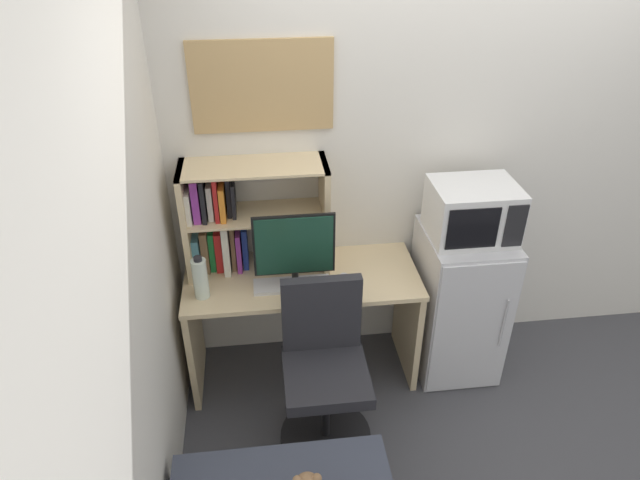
{
  "coord_description": "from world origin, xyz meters",
  "views": [
    {
      "loc": [
        -1.1,
        -2.88,
        2.6
      ],
      "look_at": [
        -0.79,
        -0.31,
        0.99
      ],
      "focal_mm": 31.7,
      "sensor_mm": 36.0,
      "label": 1
    }
  ],
  "objects_px": {
    "computer_mouse": "(344,278)",
    "mini_fridge": "(458,302)",
    "monitor": "(294,249)",
    "microwave": "(473,211)",
    "keyboard": "(292,285)",
    "wall_corkboard": "(262,87)",
    "desk_chair": "(324,376)",
    "water_bottle": "(200,278)",
    "hutch_bookshelf": "(234,218)"
  },
  "relations": [
    {
      "from": "water_bottle",
      "to": "microwave",
      "type": "bearing_deg",
      "value": 4.13
    },
    {
      "from": "hutch_bookshelf",
      "to": "wall_corkboard",
      "type": "distance_m",
      "value": 0.73
    },
    {
      "from": "hutch_bookshelf",
      "to": "keyboard",
      "type": "height_order",
      "value": "hutch_bookshelf"
    },
    {
      "from": "microwave",
      "to": "wall_corkboard",
      "type": "bearing_deg",
      "value": 165.65
    },
    {
      "from": "computer_mouse",
      "to": "mini_fridge",
      "type": "bearing_deg",
      "value": 4.79
    },
    {
      "from": "desk_chair",
      "to": "wall_corkboard",
      "type": "xyz_separation_m",
      "value": [
        -0.23,
        0.74,
        1.32
      ]
    },
    {
      "from": "computer_mouse",
      "to": "water_bottle",
      "type": "xyz_separation_m",
      "value": [
        -0.78,
        -0.05,
        0.1
      ]
    },
    {
      "from": "keyboard",
      "to": "computer_mouse",
      "type": "height_order",
      "value": "computer_mouse"
    },
    {
      "from": "microwave",
      "to": "desk_chair",
      "type": "xyz_separation_m",
      "value": [
        -0.87,
        -0.46,
        -0.68
      ]
    },
    {
      "from": "water_bottle",
      "to": "mini_fridge",
      "type": "distance_m",
      "value": 1.54
    },
    {
      "from": "computer_mouse",
      "to": "water_bottle",
      "type": "distance_m",
      "value": 0.79
    },
    {
      "from": "monitor",
      "to": "keyboard",
      "type": "relative_size",
      "value": 1.11
    },
    {
      "from": "water_bottle",
      "to": "wall_corkboard",
      "type": "relative_size",
      "value": 0.34
    },
    {
      "from": "mini_fridge",
      "to": "computer_mouse",
      "type": "bearing_deg",
      "value": -175.21
    },
    {
      "from": "keyboard",
      "to": "desk_chair",
      "type": "relative_size",
      "value": 0.45
    },
    {
      "from": "keyboard",
      "to": "desk_chair",
      "type": "bearing_deg",
      "value": -70.87
    },
    {
      "from": "water_bottle",
      "to": "desk_chair",
      "type": "relative_size",
      "value": 0.27
    },
    {
      "from": "monitor",
      "to": "mini_fridge",
      "type": "bearing_deg",
      "value": 6.73
    },
    {
      "from": "keyboard",
      "to": "water_bottle",
      "type": "height_order",
      "value": "water_bottle"
    },
    {
      "from": "keyboard",
      "to": "mini_fridge",
      "type": "height_order",
      "value": "mini_fridge"
    },
    {
      "from": "computer_mouse",
      "to": "desk_chair",
      "type": "relative_size",
      "value": 0.1
    },
    {
      "from": "microwave",
      "to": "wall_corkboard",
      "type": "distance_m",
      "value": 1.31
    },
    {
      "from": "keyboard",
      "to": "wall_corkboard",
      "type": "distance_m",
      "value": 1.07
    },
    {
      "from": "mini_fridge",
      "to": "water_bottle",
      "type": "bearing_deg",
      "value": -175.98
    },
    {
      "from": "hutch_bookshelf",
      "to": "computer_mouse",
      "type": "xyz_separation_m",
      "value": [
        0.59,
        -0.23,
        -0.3
      ]
    },
    {
      "from": "keyboard",
      "to": "computer_mouse",
      "type": "bearing_deg",
      "value": 2.99
    },
    {
      "from": "computer_mouse",
      "to": "desk_chair",
      "type": "height_order",
      "value": "desk_chair"
    },
    {
      "from": "mini_fridge",
      "to": "microwave",
      "type": "xyz_separation_m",
      "value": [
        0.0,
        0.0,
        0.63
      ]
    },
    {
      "from": "microwave",
      "to": "desk_chair",
      "type": "bearing_deg",
      "value": -152.2
    },
    {
      "from": "computer_mouse",
      "to": "mini_fridge",
      "type": "height_order",
      "value": "mini_fridge"
    },
    {
      "from": "computer_mouse",
      "to": "desk_chair",
      "type": "xyz_separation_m",
      "value": [
        -0.16,
        -0.4,
        -0.33
      ]
    },
    {
      "from": "mini_fridge",
      "to": "desk_chair",
      "type": "relative_size",
      "value": 1.0
    },
    {
      "from": "keyboard",
      "to": "mini_fridge",
      "type": "distance_m",
      "value": 1.05
    },
    {
      "from": "monitor",
      "to": "computer_mouse",
      "type": "distance_m",
      "value": 0.38
    },
    {
      "from": "keyboard",
      "to": "microwave",
      "type": "bearing_deg",
      "value": 4.44
    },
    {
      "from": "computer_mouse",
      "to": "microwave",
      "type": "relative_size",
      "value": 0.21
    },
    {
      "from": "hutch_bookshelf",
      "to": "desk_chair",
      "type": "relative_size",
      "value": 0.83
    },
    {
      "from": "hutch_bookshelf",
      "to": "mini_fridge",
      "type": "xyz_separation_m",
      "value": [
        1.31,
        -0.17,
        -0.58
      ]
    },
    {
      "from": "monitor",
      "to": "microwave",
      "type": "xyz_separation_m",
      "value": [
        0.99,
        0.12,
        0.1
      ]
    },
    {
      "from": "hutch_bookshelf",
      "to": "microwave",
      "type": "height_order",
      "value": "hutch_bookshelf"
    },
    {
      "from": "water_bottle",
      "to": "mini_fridge",
      "type": "relative_size",
      "value": 0.27
    },
    {
      "from": "mini_fridge",
      "to": "desk_chair",
      "type": "distance_m",
      "value": 0.99
    },
    {
      "from": "hutch_bookshelf",
      "to": "microwave",
      "type": "xyz_separation_m",
      "value": [
        1.31,
        -0.16,
        0.05
      ]
    },
    {
      "from": "desk_chair",
      "to": "microwave",
      "type": "bearing_deg",
      "value": 27.8
    },
    {
      "from": "hutch_bookshelf",
      "to": "monitor",
      "type": "relative_size",
      "value": 1.68
    },
    {
      "from": "monitor",
      "to": "wall_corkboard",
      "type": "distance_m",
      "value": 0.85
    },
    {
      "from": "computer_mouse",
      "to": "desk_chair",
      "type": "distance_m",
      "value": 0.54
    },
    {
      "from": "monitor",
      "to": "desk_chair",
      "type": "height_order",
      "value": "monitor"
    },
    {
      "from": "mini_fridge",
      "to": "wall_corkboard",
      "type": "relative_size",
      "value": 1.29
    },
    {
      "from": "water_bottle",
      "to": "wall_corkboard",
      "type": "distance_m",
      "value": 1.05
    }
  ]
}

